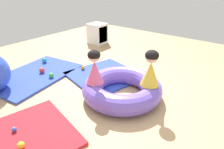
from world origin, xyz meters
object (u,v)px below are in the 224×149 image
at_px(storage_cube, 98,34).
at_px(play_ball_orange, 83,68).
at_px(play_ball_teal, 44,60).
at_px(play_ball_yellow, 21,145).
at_px(play_ball_blue, 14,129).
at_px(child_in_yellow, 151,69).
at_px(play_ball_green, 51,75).
at_px(play_ball_red, 42,70).
at_px(child_in_pink, 95,67).
at_px(inflatable_cushion, 122,88).

bearing_deg(storage_cube, play_ball_orange, -147.57).
xyz_separation_m(play_ball_orange, play_ball_teal, (-0.27, 0.92, 0.01)).
bearing_deg(play_ball_teal, play_ball_yellow, -130.39).
bearing_deg(play_ball_teal, play_ball_blue, -134.01).
bearing_deg(play_ball_yellow, play_ball_teal, 49.61).
bearing_deg(child_in_yellow, play_ball_green, 111.62).
xyz_separation_m(play_ball_orange, storage_cube, (1.61, 1.03, 0.20)).
bearing_deg(play_ball_green, play_ball_yellow, -137.16).
distance_m(child_in_yellow, play_ball_blue, 1.93).
xyz_separation_m(play_ball_blue, play_ball_red, (1.17, 1.15, 0.02)).
height_order(play_ball_orange, storage_cube, storage_cube).
distance_m(child_in_pink, storage_cube, 2.96).
xyz_separation_m(child_in_yellow, play_ball_teal, (-0.10, 2.49, -0.48)).
height_order(play_ball_blue, play_ball_teal, play_ball_teal).
distance_m(child_in_pink, play_ball_green, 1.21).
relative_size(play_ball_blue, play_ball_red, 0.58).
height_order(child_in_yellow, play_ball_yellow, child_in_yellow).
bearing_deg(play_ball_red, child_in_yellow, -78.23).
distance_m(child_in_yellow, storage_cube, 3.16).
distance_m(child_in_pink, play_ball_yellow, 1.34).
bearing_deg(play_ball_orange, child_in_yellow, -96.01).
relative_size(play_ball_yellow, play_ball_orange, 1.04).
distance_m(play_ball_orange, play_ball_red, 0.80).
xyz_separation_m(play_ball_orange, play_ball_red, (-0.60, 0.52, 0.01)).
height_order(child_in_pink, play_ball_yellow, child_in_pink).
xyz_separation_m(child_in_pink, play_ball_teal, (0.34, 1.83, -0.47)).
bearing_deg(play_ball_orange, child_in_pink, -123.86).
xyz_separation_m(play_ball_green, play_ball_teal, (0.34, 0.71, 0.01)).
bearing_deg(child_in_yellow, play_ball_teal, 99.92).
relative_size(child_in_yellow, storage_cube, 0.95).
height_order(play_ball_orange, play_ball_red, play_ball_red).
distance_m(play_ball_green, play_ball_yellow, 1.70).
bearing_deg(inflatable_cushion, play_ball_orange, 76.30).
relative_size(play_ball_orange, storage_cube, 0.14).
height_order(play_ball_yellow, play_ball_teal, play_ball_teal).
bearing_deg(play_ball_red, child_in_pink, -90.21).
distance_m(child_in_yellow, play_ball_green, 1.90).
bearing_deg(storage_cube, play_ball_teal, -176.82).
relative_size(inflatable_cushion, play_ball_blue, 20.40).
bearing_deg(play_ball_yellow, play_ball_orange, 26.94).
bearing_deg(play_ball_yellow, inflatable_cushion, -8.29).
bearing_deg(inflatable_cushion, play_ball_teal, 89.57).
bearing_deg(storage_cube, inflatable_cushion, -130.84).
height_order(child_in_pink, play_ball_red, child_in_pink).
bearing_deg(inflatable_cushion, play_ball_green, 103.33).
bearing_deg(child_in_pink, child_in_yellow, 99.13).
distance_m(play_ball_red, storage_cube, 2.28).
relative_size(play_ball_orange, play_ball_teal, 0.75).
height_order(play_ball_green, play_ball_yellow, play_ball_green).
bearing_deg(play_ball_blue, play_ball_green, 36.04).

